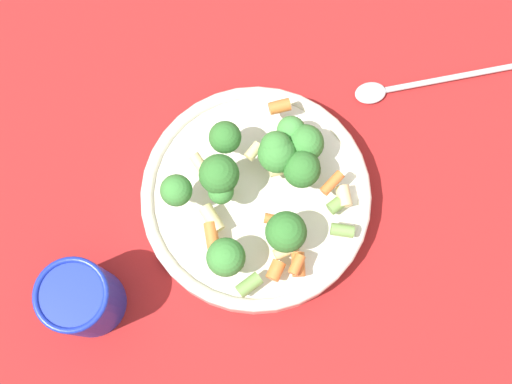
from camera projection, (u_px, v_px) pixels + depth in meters
ground_plane at (256, 202)px, 0.79m from camera, size 3.00×3.00×0.00m
bowl at (256, 198)px, 0.77m from camera, size 0.25×0.25×0.04m
pasta_salad at (263, 184)px, 0.72m from camera, size 0.20×0.21×0.07m
cup at (82, 299)px, 0.72m from camera, size 0.07×0.07×0.10m
spoon at (407, 86)px, 0.82m from camera, size 0.18×0.09×0.01m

